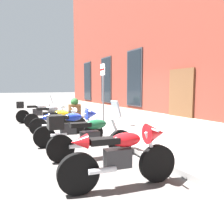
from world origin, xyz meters
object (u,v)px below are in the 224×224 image
object	(u,v)px
motorcycle_red_sport	(124,154)
barrel_planter	(75,109)
motorcycle_green_touring	(87,135)
motorcycle_silver_touring	(36,111)
motorcycle_grey_naked	(50,116)
parking_sign	(103,86)
motorcycle_blue_sport	(73,125)
motorcycle_yellow_naked	(59,121)

from	to	relation	value
motorcycle_red_sport	barrel_planter	xyz separation A→B (m)	(-8.17, 1.73, -0.03)
motorcycle_green_touring	motorcycle_silver_touring	bearing A→B (deg)	-178.25
motorcycle_green_touring	motorcycle_red_sport	bearing A→B (deg)	0.39
motorcycle_silver_touring	motorcycle_red_sport	bearing A→B (deg)	1.46
motorcycle_grey_naked	parking_sign	xyz separation A→B (m)	(1.49, 1.79, 1.27)
motorcycle_blue_sport	motorcycle_green_touring	distance (m)	1.45
motorcycle_silver_touring	barrel_planter	bearing A→B (deg)	91.91
motorcycle_grey_naked	parking_sign	bearing A→B (deg)	50.16
motorcycle_red_sport	parking_sign	xyz separation A→B (m)	(-5.03, 1.92, 1.17)
motorcycle_yellow_naked	parking_sign	distance (m)	2.23
motorcycle_silver_touring	motorcycle_yellow_naked	distance (m)	3.30
motorcycle_red_sport	motorcycle_silver_touring	bearing A→B (deg)	-178.54
motorcycle_grey_naked	motorcycle_red_sport	size ratio (longest dim) A/B	0.98
motorcycle_silver_touring	motorcycle_red_sport	xyz separation A→B (m)	(8.10, 0.21, 0.03)
motorcycle_grey_naked	parking_sign	world-z (taller)	parking_sign
parking_sign	motorcycle_green_touring	bearing A→B (deg)	-30.26
motorcycle_grey_naked	parking_sign	distance (m)	2.65
motorcycle_green_touring	parking_sign	xyz separation A→B (m)	(-3.31, 1.93, 1.18)
motorcycle_silver_touring	motorcycle_green_touring	xyz separation A→B (m)	(6.38, 0.20, 0.02)
motorcycle_yellow_naked	barrel_planter	xyz separation A→B (m)	(-3.35, 1.64, 0.07)
motorcycle_silver_touring	barrel_planter	world-z (taller)	motorcycle_silver_touring
motorcycle_silver_touring	motorcycle_yellow_naked	world-z (taller)	motorcycle_silver_touring
motorcycle_blue_sport	motorcycle_red_sport	distance (m)	3.16
motorcycle_yellow_naked	parking_sign	bearing A→B (deg)	96.45
motorcycle_yellow_naked	motorcycle_blue_sport	size ratio (longest dim) A/B	0.97
parking_sign	barrel_planter	world-z (taller)	parking_sign
motorcycle_silver_touring	parking_sign	world-z (taller)	parking_sign
motorcycle_silver_touring	motorcycle_blue_sport	xyz separation A→B (m)	(4.94, 0.29, 0.03)
parking_sign	motorcycle_silver_touring	bearing A→B (deg)	-145.34
motorcycle_grey_naked	motorcycle_yellow_naked	xyz separation A→B (m)	(1.70, -0.04, -0.00)
motorcycle_silver_touring	motorcycle_green_touring	size ratio (longest dim) A/B	0.97
motorcycle_grey_naked	motorcycle_red_sport	world-z (taller)	motorcycle_red_sport
motorcycle_yellow_naked	motorcycle_red_sport	world-z (taller)	motorcycle_red_sport
motorcycle_grey_naked	barrel_planter	xyz separation A→B (m)	(-1.65, 1.60, 0.07)
motorcycle_green_touring	barrel_planter	world-z (taller)	motorcycle_green_touring
motorcycle_blue_sport	barrel_planter	world-z (taller)	barrel_planter
motorcycle_grey_naked	motorcycle_red_sport	xyz separation A→B (m)	(6.52, -0.13, 0.10)
motorcycle_red_sport	parking_sign	size ratio (longest dim) A/B	0.84
motorcycle_grey_naked	motorcycle_green_touring	distance (m)	4.81
parking_sign	motorcycle_yellow_naked	bearing A→B (deg)	-83.55
motorcycle_yellow_naked	motorcycle_red_sport	xyz separation A→B (m)	(4.82, -0.09, 0.10)
motorcycle_yellow_naked	motorcycle_blue_sport	world-z (taller)	motorcycle_blue_sport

